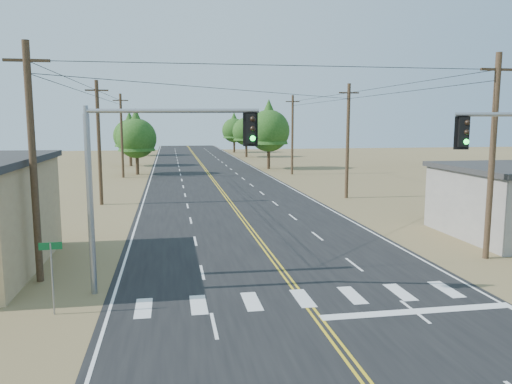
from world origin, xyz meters
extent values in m
cube|color=black|center=(0.00, 30.00, 0.01)|extent=(15.00, 200.00, 0.02)
cylinder|color=#4C3826|center=(-10.50, 12.00, 5.00)|extent=(0.30, 0.30, 10.00)
cube|color=#4C3826|center=(-10.50, 12.00, 9.20)|extent=(1.80, 0.12, 0.12)
cylinder|color=#4C3826|center=(-10.50, 32.00, 5.00)|extent=(0.30, 0.30, 10.00)
cube|color=#4C3826|center=(-10.50, 32.00, 9.20)|extent=(1.80, 0.12, 0.12)
cylinder|color=#4C3826|center=(-10.50, 52.00, 5.00)|extent=(0.30, 0.30, 10.00)
cube|color=#4C3826|center=(-10.50, 52.00, 9.20)|extent=(1.80, 0.12, 0.12)
cylinder|color=#4C3826|center=(10.50, 12.00, 5.00)|extent=(0.30, 0.30, 10.00)
cube|color=#4C3826|center=(10.50, 12.00, 9.20)|extent=(1.80, 0.12, 0.12)
cylinder|color=#4C3826|center=(10.50, 32.00, 5.00)|extent=(0.30, 0.30, 10.00)
cube|color=#4C3826|center=(10.50, 32.00, 9.20)|extent=(1.80, 0.12, 0.12)
cylinder|color=#4C3826|center=(10.50, 52.00, 5.00)|extent=(0.30, 0.30, 10.00)
cube|color=#4C3826|center=(10.50, 52.00, 9.20)|extent=(1.80, 0.12, 0.12)
cylinder|color=gray|center=(-8.00, 10.00, 3.53)|extent=(0.24, 0.24, 7.06)
cylinder|color=gray|center=(-8.00, 10.00, 7.06)|extent=(0.18, 0.18, 0.61)
cylinder|color=gray|center=(-4.82, 9.24, 7.16)|extent=(6.40, 1.68, 0.16)
cube|color=black|center=(-1.93, 8.55, 6.51)|extent=(0.41, 0.38, 1.11)
sphere|color=black|center=(-1.89, 8.37, 6.86)|extent=(0.20, 0.20, 0.20)
sphere|color=black|center=(-1.89, 8.37, 6.51)|extent=(0.20, 0.20, 0.20)
sphere|color=#0CE533|center=(-1.89, 8.37, 6.15)|extent=(0.20, 0.20, 0.20)
cube|color=black|center=(5.74, 7.05, 6.38)|extent=(0.42, 0.39, 1.09)
sphere|color=black|center=(5.79, 6.88, 6.73)|extent=(0.20, 0.20, 0.20)
sphere|color=black|center=(5.79, 6.88, 6.38)|extent=(0.20, 0.20, 0.20)
sphere|color=#0CE533|center=(5.79, 6.88, 6.03)|extent=(0.20, 0.20, 0.20)
cylinder|color=gray|center=(-9.08, 8.00, 1.29)|extent=(0.06, 0.06, 2.58)
cube|color=#0C5626|center=(-9.08, 8.00, 2.48)|extent=(0.78, 0.08, 0.26)
cylinder|color=#3F2D1E|center=(-9.00, 55.24, 1.51)|extent=(0.43, 0.43, 3.02)
cone|color=#1C4A15|center=(-9.00, 55.24, 5.70)|extent=(4.69, 4.69, 5.36)
sphere|color=#1C4A15|center=(-9.00, 55.24, 4.61)|extent=(5.03, 5.03, 5.03)
cylinder|color=#3F2D1E|center=(-10.75, 67.97, 1.48)|extent=(0.43, 0.43, 2.97)
cone|color=#1C4A15|center=(-10.75, 67.97, 5.61)|extent=(4.62, 4.62, 5.28)
sphere|color=#1C4A15|center=(-10.75, 67.97, 4.54)|extent=(4.95, 4.95, 4.95)
cylinder|color=#3F2D1E|center=(-11.12, 91.34, 1.53)|extent=(0.46, 0.46, 3.07)
cone|color=#1C4A15|center=(-11.12, 91.34, 5.79)|extent=(4.77, 4.77, 5.45)
sphere|color=#1C4A15|center=(-11.12, 91.34, 4.69)|extent=(5.11, 5.11, 5.11)
cylinder|color=#3F2D1E|center=(9.00, 59.80, 1.77)|extent=(0.45, 0.45, 3.55)
cone|color=#1C4A15|center=(9.00, 59.80, 6.70)|extent=(5.52, 5.52, 6.31)
sphere|color=#1C4A15|center=(9.00, 59.80, 5.42)|extent=(5.91, 5.91, 5.91)
cylinder|color=#3F2D1E|center=(9.46, 83.72, 1.57)|extent=(0.46, 0.46, 3.15)
cone|color=#1C4A15|center=(9.46, 83.72, 5.95)|extent=(4.90, 4.90, 5.60)
sphere|color=#1C4A15|center=(9.46, 83.72, 4.81)|extent=(5.25, 5.25, 5.25)
cylinder|color=#3F2D1E|center=(9.00, 98.09, 1.56)|extent=(0.47, 0.47, 3.13)
cone|color=#1C4A15|center=(9.00, 98.09, 5.91)|extent=(4.86, 4.86, 5.56)
sphere|color=#1C4A15|center=(9.00, 98.09, 4.78)|extent=(5.21, 5.21, 5.21)
camera|label=1|loc=(-4.93, -9.84, 6.79)|focal=35.00mm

